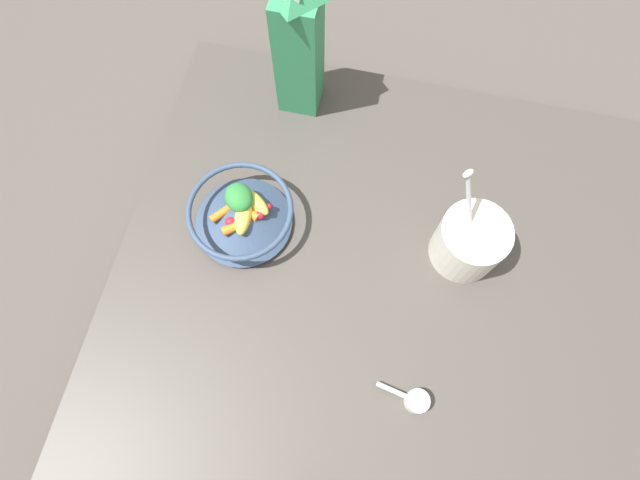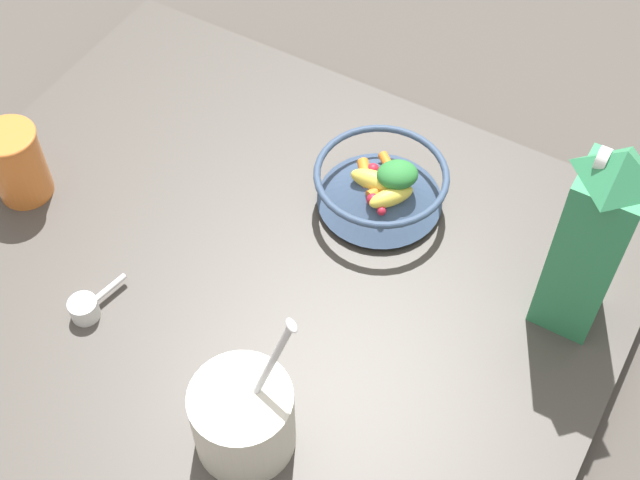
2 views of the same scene
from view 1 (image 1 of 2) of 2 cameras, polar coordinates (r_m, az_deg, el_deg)
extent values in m
plane|color=#4C4742|center=(0.92, 6.31, -7.60)|extent=(6.00, 6.00, 0.00)
cube|color=#47423D|center=(0.90, 6.47, -7.27)|extent=(0.94, 0.94, 0.05)
cylinder|color=#384C6B|center=(0.92, -8.64, 1.98)|extent=(0.10, 0.10, 0.01)
cone|color=#384C6B|center=(0.89, -8.92, 2.73)|extent=(0.18, 0.18, 0.05)
torus|color=#384C6B|center=(0.86, -9.17, 3.39)|extent=(0.19, 0.19, 0.01)
ellipsoid|color=#EFD64C|center=(0.88, -7.39, 4.36)|extent=(0.07, 0.06, 0.02)
ellipsoid|color=#EFD64C|center=(0.87, -8.74, 2.81)|extent=(0.04, 0.08, 0.03)
cylinder|color=orange|center=(0.87, -9.60, 1.58)|extent=(0.05, 0.04, 0.02)
cylinder|color=orange|center=(0.88, -8.06, 3.20)|extent=(0.04, 0.03, 0.02)
cylinder|color=orange|center=(0.89, -11.25, 3.00)|extent=(0.04, 0.04, 0.01)
sphere|color=red|center=(0.88, -9.06, 2.95)|extent=(0.01, 0.01, 0.01)
sphere|color=red|center=(0.87, -10.23, 2.04)|extent=(0.02, 0.02, 0.02)
sphere|color=red|center=(0.88, -8.17, 2.98)|extent=(0.02, 0.02, 0.02)
sphere|color=red|center=(0.88, -5.89, 3.79)|extent=(0.01, 0.01, 0.01)
sphere|color=red|center=(0.87, -6.84, 2.90)|extent=(0.02, 0.02, 0.02)
ellipsoid|color=#2D7F38|center=(0.87, -9.27, 4.83)|extent=(0.07, 0.07, 0.03)
cube|color=#338C59|center=(0.94, -2.41, 20.52)|extent=(0.08, 0.08, 0.26)
cylinder|color=silver|center=(0.88, 16.67, -0.24)|extent=(0.12, 0.12, 0.10)
cylinder|color=white|center=(0.84, 17.45, 0.75)|extent=(0.11, 0.11, 0.02)
cylinder|color=silver|center=(0.81, 16.67, 3.31)|extent=(0.06, 0.05, 0.16)
ellipsoid|color=silver|center=(0.75, 16.57, 7.32)|extent=(0.02, 0.02, 0.01)
cylinder|color=white|center=(0.84, 11.01, -17.63)|extent=(0.04, 0.04, 0.03)
cylinder|color=white|center=(0.84, 8.13, -16.59)|extent=(0.05, 0.02, 0.01)
camera|label=2|loc=(0.83, 84.69, 38.12)|focal=50.00mm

